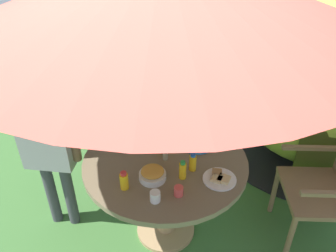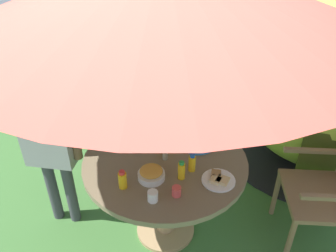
{
  "view_description": "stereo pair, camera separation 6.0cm",
  "coord_description": "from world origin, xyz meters",
  "px_view_note": "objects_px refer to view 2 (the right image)",
  "views": [
    {
      "loc": [
        0.82,
        -1.62,
        2.21
      ],
      "look_at": [
        -0.0,
        0.05,
        0.98
      ],
      "focal_mm": 36.28,
      "sensor_mm": 36.0,
      "label": 1
    },
    {
      "loc": [
        0.87,
        -1.59,
        2.21
      ],
      "look_at": [
        -0.0,
        0.05,
        0.98
      ],
      "focal_mm": 36.28,
      "sensor_mm": 36.0,
      "label": 2
    }
  ],
  "objects_px": {
    "child_in_yellow_shirt": "(203,104)",
    "juice_bottle_center_front": "(160,144)",
    "garden_table": "(165,175)",
    "juice_bottle_far_right": "(123,180)",
    "dome_tent": "(324,84)",
    "juice_bottle_mid_left": "(171,138)",
    "cup_far": "(177,191)",
    "juice_bottle_near_left": "(192,163)",
    "juice_bottle_near_right": "(181,171)",
    "wooden_chair": "(336,185)",
    "potted_plant": "(99,106)",
    "snack_bowl": "(151,174)",
    "child_in_grey_shirt": "(48,132)",
    "plate_mid_right": "(131,142)",
    "plate_center_back": "(197,143)",
    "cup_near": "(153,196)",
    "plate_far_left": "(218,180)"
  },
  "relations": [
    {
      "from": "garden_table",
      "to": "plate_far_left",
      "type": "distance_m",
      "value": 0.44
    },
    {
      "from": "potted_plant",
      "to": "juice_bottle_mid_left",
      "type": "xyz_separation_m",
      "value": [
        1.26,
        -0.7,
        0.44
      ]
    },
    {
      "from": "dome_tent",
      "to": "juice_bottle_mid_left",
      "type": "height_order",
      "value": "dome_tent"
    },
    {
      "from": "garden_table",
      "to": "juice_bottle_far_right",
      "type": "distance_m",
      "value": 0.43
    },
    {
      "from": "wooden_chair",
      "to": "juice_bottle_near_right",
      "type": "height_order",
      "value": "wooden_chair"
    },
    {
      "from": "child_in_grey_shirt",
      "to": "dome_tent",
      "type": "bearing_deg",
      "value": 31.79
    },
    {
      "from": "child_in_grey_shirt",
      "to": "juice_bottle_center_front",
      "type": "bearing_deg",
      "value": 6.22
    },
    {
      "from": "juice_bottle_center_front",
      "to": "plate_center_back",
      "type": "bearing_deg",
      "value": 43.87
    },
    {
      "from": "garden_table",
      "to": "cup_far",
      "type": "bearing_deg",
      "value": -50.26
    },
    {
      "from": "dome_tent",
      "to": "juice_bottle_center_front",
      "type": "distance_m",
      "value": 1.84
    },
    {
      "from": "garden_table",
      "to": "cup_near",
      "type": "distance_m",
      "value": 0.44
    },
    {
      "from": "child_in_yellow_shirt",
      "to": "child_in_grey_shirt",
      "type": "height_order",
      "value": "child_in_grey_shirt"
    },
    {
      "from": "wooden_chair",
      "to": "snack_bowl",
      "type": "bearing_deg",
      "value": -80.93
    },
    {
      "from": "garden_table",
      "to": "snack_bowl",
      "type": "bearing_deg",
      "value": -85.46
    },
    {
      "from": "snack_bowl",
      "to": "cup_near",
      "type": "distance_m",
      "value": 0.19
    },
    {
      "from": "dome_tent",
      "to": "potted_plant",
      "type": "xyz_separation_m",
      "value": [
        -2.12,
        -0.8,
        -0.41
      ]
    },
    {
      "from": "plate_mid_right",
      "to": "potted_plant",
      "type": "bearing_deg",
      "value": 140.33
    },
    {
      "from": "dome_tent",
      "to": "cup_far",
      "type": "distance_m",
      "value": 2.03
    },
    {
      "from": "plate_far_left",
      "to": "juice_bottle_center_front",
      "type": "distance_m",
      "value": 0.49
    },
    {
      "from": "potted_plant",
      "to": "snack_bowl",
      "type": "relative_size",
      "value": 3.63
    },
    {
      "from": "juice_bottle_mid_left",
      "to": "cup_far",
      "type": "relative_size",
      "value": 1.72
    },
    {
      "from": "child_in_grey_shirt",
      "to": "snack_bowl",
      "type": "bearing_deg",
      "value": -14.91
    },
    {
      "from": "juice_bottle_center_front",
      "to": "cup_near",
      "type": "distance_m",
      "value": 0.48
    },
    {
      "from": "garden_table",
      "to": "plate_mid_right",
      "type": "relative_size",
      "value": 4.54
    },
    {
      "from": "plate_center_back",
      "to": "juice_bottle_mid_left",
      "type": "xyz_separation_m",
      "value": [
        -0.17,
        -0.08,
        0.04
      ]
    },
    {
      "from": "juice_bottle_mid_left",
      "to": "dome_tent",
      "type": "bearing_deg",
      "value": 60.26
    },
    {
      "from": "snack_bowl",
      "to": "cup_far",
      "type": "xyz_separation_m",
      "value": [
        0.21,
        -0.06,
        -0.01
      ]
    },
    {
      "from": "garden_table",
      "to": "juice_bottle_far_right",
      "type": "bearing_deg",
      "value": -104.95
    },
    {
      "from": "dome_tent",
      "to": "juice_bottle_far_right",
      "type": "bearing_deg",
      "value": -127.4
    },
    {
      "from": "snack_bowl",
      "to": "juice_bottle_mid_left",
      "type": "relative_size",
      "value": 1.6
    },
    {
      "from": "juice_bottle_near_left",
      "to": "juice_bottle_near_right",
      "type": "distance_m",
      "value": 0.1
    },
    {
      "from": "wooden_chair",
      "to": "child_in_grey_shirt",
      "type": "height_order",
      "value": "child_in_grey_shirt"
    },
    {
      "from": "child_in_grey_shirt",
      "to": "juice_bottle_mid_left",
      "type": "height_order",
      "value": "child_in_grey_shirt"
    },
    {
      "from": "plate_center_back",
      "to": "juice_bottle_near_right",
      "type": "height_order",
      "value": "juice_bottle_near_right"
    },
    {
      "from": "plate_mid_right",
      "to": "juice_bottle_near_left",
      "type": "relative_size",
      "value": 1.93
    },
    {
      "from": "plate_center_back",
      "to": "plate_mid_right",
      "type": "bearing_deg",
      "value": -154.0
    },
    {
      "from": "wooden_chair",
      "to": "child_in_yellow_shirt",
      "type": "bearing_deg",
      "value": -130.4
    },
    {
      "from": "child_in_yellow_shirt",
      "to": "plate_center_back",
      "type": "height_order",
      "value": "child_in_yellow_shirt"
    },
    {
      "from": "child_in_yellow_shirt",
      "to": "juice_bottle_center_front",
      "type": "distance_m",
      "value": 0.76
    },
    {
      "from": "juice_bottle_near_right",
      "to": "plate_center_back",
      "type": "bearing_deg",
      "value": 98.87
    },
    {
      "from": "child_in_yellow_shirt",
      "to": "plate_mid_right",
      "type": "height_order",
      "value": "child_in_yellow_shirt"
    },
    {
      "from": "wooden_chair",
      "to": "cup_far",
      "type": "height_order",
      "value": "wooden_chair"
    },
    {
      "from": "plate_far_left",
      "to": "cup_near",
      "type": "height_order",
      "value": "cup_near"
    },
    {
      "from": "juice_bottle_far_right",
      "to": "cup_near",
      "type": "bearing_deg",
      "value": -2.91
    },
    {
      "from": "potted_plant",
      "to": "snack_bowl",
      "type": "distance_m",
      "value": 1.76
    },
    {
      "from": "child_in_yellow_shirt",
      "to": "cup_far",
      "type": "xyz_separation_m",
      "value": [
        0.3,
        -1.1,
        0.04
      ]
    },
    {
      "from": "juice_bottle_far_right",
      "to": "juice_bottle_mid_left",
      "type": "bearing_deg",
      "value": 84.56
    },
    {
      "from": "garden_table",
      "to": "cup_near",
      "type": "bearing_deg",
      "value": -71.94
    },
    {
      "from": "child_in_grey_shirt",
      "to": "plate_far_left",
      "type": "distance_m",
      "value": 1.22
    },
    {
      "from": "wooden_chair",
      "to": "juice_bottle_center_front",
      "type": "distance_m",
      "value": 1.26
    }
  ]
}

